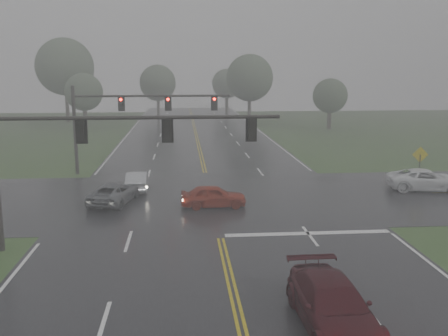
{
  "coord_description": "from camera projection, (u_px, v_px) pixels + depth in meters",
  "views": [
    {
      "loc": [
        -1.82,
        -9.4,
        8.22
      ],
      "look_at": [
        0.34,
        16.0,
        3.17
      ],
      "focal_mm": 40.0,
      "sensor_mm": 36.0,
      "label": 1
    }
  ],
  "objects": [
    {
      "name": "main_road",
      "position": [
        213.0,
        206.0,
        30.49
      ],
      "size": [
        18.0,
        160.0,
        0.02
      ],
      "primitive_type": "cube",
      "color": "black",
      "rests_on": "ground"
    },
    {
      "name": "cross_street",
      "position": [
        211.0,
        198.0,
        32.44
      ],
      "size": [
        120.0,
        14.0,
        0.02
      ],
      "primitive_type": "cube",
      "color": "black",
      "rests_on": "ground"
    },
    {
      "name": "stop_bar",
      "position": [
        308.0,
        234.0,
        25.39
      ],
      "size": [
        8.5,
        0.5,
        0.01
      ],
      "primitive_type": "cube",
      "color": "silver",
      "rests_on": "ground"
    },
    {
      "name": "sedan_maroon",
      "position": [
        332.0,
        328.0,
        16.16
      ],
      "size": [
        2.29,
        5.36,
        1.54
      ],
      "primitive_type": "imported",
      "rotation": [
        0.0,
        0.0,
        0.03
      ],
      "color": "#390A10",
      "rests_on": "ground"
    },
    {
      "name": "sedan_red",
      "position": [
        213.0,
        207.0,
        30.31
      ],
      "size": [
        3.99,
        1.67,
        1.35
      ],
      "primitive_type": "imported",
      "rotation": [
        0.0,
        0.0,
        1.59
      ],
      "color": "#9B200E",
      "rests_on": "ground"
    },
    {
      "name": "sedan_silver",
      "position": [
        137.0,
        190.0,
        34.52
      ],
      "size": [
        1.51,
        4.06,
        1.33
      ],
      "primitive_type": "imported",
      "rotation": [
        0.0,
        0.0,
        3.17
      ],
      "color": "#B3B7BC",
      "rests_on": "ground"
    },
    {
      "name": "car_grey",
      "position": [
        114.0,
        203.0,
        31.22
      ],
      "size": [
        3.16,
        5.0,
        1.29
      ],
      "primitive_type": "imported",
      "rotation": [
        0.0,
        0.0,
        2.91
      ],
      "color": "#585B5F",
      "rests_on": "ground"
    },
    {
      "name": "pickup_white",
      "position": [
        425.0,
        190.0,
        34.54
      ],
      "size": [
        5.52,
        3.18,
        1.45
      ],
      "primitive_type": "imported",
      "rotation": [
        0.0,
        0.0,
        1.42
      ],
      "color": "white",
      "rests_on": "ground"
    },
    {
      "name": "signal_gantry_near",
      "position": [
        85.0,
        145.0,
        22.47
      ],
      "size": [
        13.02,
        0.3,
        6.91
      ],
      "color": "black",
      "rests_on": "ground"
    },
    {
      "name": "signal_gantry_far",
      "position": [
        123.0,
        112.0,
        39.27
      ],
      "size": [
        12.36,
        0.36,
        7.01
      ],
      "color": "black",
      "rests_on": "ground"
    },
    {
      "name": "sign_diamond_east",
      "position": [
        420.0,
        159.0,
        35.92
      ],
      "size": [
        1.15,
        0.17,
        2.78
      ],
      "rotation": [
        0.0,
        0.0,
        -0.11
      ],
      "color": "black",
      "rests_on": "ground"
    },
    {
      "name": "tree_nw_a",
      "position": [
        84.0,
        92.0,
        70.01
      ],
      "size": [
        5.29,
        5.29,
        7.78
      ],
      "color": "#332B21",
      "rests_on": "ground"
    },
    {
      "name": "tree_ne_a",
      "position": [
        250.0,
        78.0,
        76.57
      ],
      "size": [
        7.21,
        7.21,
        10.59
      ],
      "color": "#332B21",
      "rests_on": "ground"
    },
    {
      "name": "tree_n_mid",
      "position": [
        158.0,
        83.0,
        85.16
      ],
      "size": [
        6.18,
        6.18,
        9.08
      ],
      "color": "#332B21",
      "rests_on": "ground"
    },
    {
      "name": "tree_e_near",
      "position": [
        330.0,
        96.0,
        69.14
      ],
      "size": [
        4.81,
        4.81,
        7.06
      ],
      "color": "#332B21",
      "rests_on": "ground"
    },
    {
      "name": "tree_nw_b",
      "position": [
        65.0,
        67.0,
        77.65
      ],
      "size": [
        8.94,
        8.94,
        13.13
      ],
      "color": "#332B21",
      "rests_on": "ground"
    },
    {
      "name": "tree_n_far",
      "position": [
        227.0,
        84.0,
        96.37
      ],
      "size": [
        5.74,
        5.74,
        8.43
      ],
      "color": "#332B21",
      "rests_on": "ground"
    }
  ]
}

